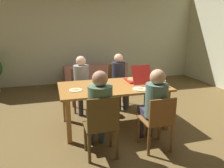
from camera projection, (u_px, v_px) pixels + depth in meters
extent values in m
plane|color=brown|center=(113.00, 125.00, 4.12)|extent=(20.00, 20.00, 0.00)
cube|color=beige|center=(84.00, 36.00, 6.86)|extent=(7.64, 0.12, 2.95)
cube|color=#A1682B|center=(114.00, 87.00, 3.92)|extent=(1.94, 1.07, 0.04)
cube|color=#A76F36|center=(69.00, 122.00, 3.40)|extent=(0.08, 0.08, 0.74)
cube|color=#A76F36|center=(167.00, 110.00, 3.86)|extent=(0.08, 0.08, 0.74)
cube|color=#A76F36|center=(65.00, 103.00, 4.19)|extent=(0.08, 0.08, 0.74)
cube|color=#A76F36|center=(146.00, 96.00, 4.65)|extent=(0.08, 0.08, 0.74)
cylinder|color=brown|center=(86.00, 137.00, 3.22)|extent=(0.05, 0.05, 0.45)
cylinder|color=brown|center=(111.00, 133.00, 3.33)|extent=(0.05, 0.05, 0.45)
cylinder|color=brown|center=(89.00, 148.00, 2.92)|extent=(0.05, 0.05, 0.45)
cylinder|color=brown|center=(117.00, 144.00, 3.03)|extent=(0.05, 0.05, 0.45)
cube|color=brown|center=(101.00, 126.00, 3.06)|extent=(0.46, 0.39, 0.02)
cube|color=brown|center=(103.00, 115.00, 2.84)|extent=(0.44, 0.03, 0.46)
cylinder|color=#30444E|center=(91.00, 130.00, 3.40)|extent=(0.10, 0.10, 0.47)
cylinder|color=#30444E|center=(101.00, 129.00, 3.45)|extent=(0.10, 0.10, 0.47)
cube|color=#30444E|center=(98.00, 117.00, 3.21)|extent=(0.31, 0.34, 0.11)
cylinder|color=#4E6F52|center=(100.00, 104.00, 2.98)|extent=(0.34, 0.34, 0.53)
sphere|color=#A9785D|center=(100.00, 79.00, 2.88)|extent=(0.22, 0.22, 0.22)
cylinder|color=brown|center=(128.00, 98.00, 4.91)|extent=(0.04, 0.04, 0.45)
cylinder|color=brown|center=(113.00, 100.00, 4.81)|extent=(0.04, 0.04, 0.45)
cylinder|color=brown|center=(123.00, 94.00, 5.23)|extent=(0.04, 0.04, 0.45)
cylinder|color=brown|center=(109.00, 95.00, 5.14)|extent=(0.04, 0.04, 0.45)
cube|color=brown|center=(118.00, 87.00, 4.96)|extent=(0.42, 0.41, 0.02)
cube|color=brown|center=(116.00, 74.00, 5.07)|extent=(0.40, 0.03, 0.50)
cylinder|color=#2D3746|center=(125.00, 100.00, 4.77)|extent=(0.10, 0.10, 0.47)
cylinder|color=#2D3746|center=(119.00, 101.00, 4.73)|extent=(0.10, 0.10, 0.47)
cube|color=#2D3746|center=(120.00, 86.00, 4.80)|extent=(0.27, 0.30, 0.11)
cylinder|color=#262B39|center=(118.00, 73.00, 4.88)|extent=(0.30, 0.30, 0.51)
sphere|color=beige|center=(119.00, 58.00, 4.79)|extent=(0.20, 0.20, 0.20)
cylinder|color=#58321A|center=(92.00, 102.00, 4.68)|extent=(0.04, 0.04, 0.45)
cylinder|color=#58321A|center=(75.00, 104.00, 4.58)|extent=(0.04, 0.04, 0.45)
cylinder|color=#58321A|center=(89.00, 96.00, 5.03)|extent=(0.04, 0.04, 0.45)
cylinder|color=#58321A|center=(73.00, 98.00, 4.94)|extent=(0.04, 0.04, 0.45)
cube|color=#58321A|center=(82.00, 90.00, 4.74)|extent=(0.43, 0.44, 0.02)
cube|color=#58321A|center=(80.00, 78.00, 4.88)|extent=(0.41, 0.03, 0.43)
cylinder|color=#2F3040|center=(89.00, 104.00, 4.51)|extent=(0.10, 0.10, 0.47)
cylinder|color=#2F3040|center=(81.00, 105.00, 4.47)|extent=(0.10, 0.10, 0.47)
cube|color=#2F3040|center=(83.00, 89.00, 4.56)|extent=(0.30, 0.36, 0.11)
cylinder|color=gray|center=(81.00, 76.00, 4.66)|extent=(0.33, 0.33, 0.48)
sphere|color=beige|center=(81.00, 61.00, 4.57)|extent=(0.21, 0.21, 0.21)
cylinder|color=brown|center=(138.00, 130.00, 3.45)|extent=(0.04, 0.04, 0.45)
cylinder|color=brown|center=(159.00, 127.00, 3.54)|extent=(0.04, 0.04, 0.45)
cylinder|color=brown|center=(149.00, 142.00, 3.10)|extent=(0.04, 0.04, 0.45)
cylinder|color=brown|center=(172.00, 138.00, 3.19)|extent=(0.04, 0.04, 0.45)
cube|color=brown|center=(155.00, 120.00, 3.26)|extent=(0.43, 0.44, 0.02)
cube|color=brown|center=(163.00, 112.00, 3.01)|extent=(0.41, 0.03, 0.39)
cylinder|color=#302D3B|center=(141.00, 124.00, 3.61)|extent=(0.10, 0.10, 0.47)
cylinder|color=#302D3B|center=(150.00, 123.00, 3.65)|extent=(0.10, 0.10, 0.47)
cube|color=#302D3B|center=(150.00, 112.00, 3.41)|extent=(0.30, 0.35, 0.11)
cylinder|color=#4A6C5F|center=(156.00, 100.00, 3.18)|extent=(0.33, 0.33, 0.50)
sphere|color=tan|center=(158.00, 77.00, 3.08)|extent=(0.22, 0.22, 0.22)
cube|color=red|center=(136.00, 80.00, 4.23)|extent=(0.37, 0.37, 0.03)
cylinder|color=#C28347|center=(136.00, 79.00, 4.23)|extent=(0.33, 0.33, 0.01)
cube|color=red|center=(142.00, 75.00, 3.92)|extent=(0.37, 0.21, 0.32)
cylinder|color=white|center=(76.00, 90.00, 3.63)|extent=(0.22, 0.22, 0.01)
cone|color=gold|center=(75.00, 89.00, 3.62)|extent=(0.13, 0.13, 0.02)
cylinder|color=white|center=(140.00, 89.00, 3.69)|extent=(0.26, 0.26, 0.01)
cone|color=gold|center=(140.00, 88.00, 3.69)|extent=(0.12, 0.12, 0.02)
cylinder|color=#E1C168|center=(157.00, 80.00, 4.03)|extent=(0.06, 0.06, 0.14)
cylinder|color=#E2C45B|center=(164.00, 84.00, 3.83)|extent=(0.07, 0.07, 0.11)
cube|color=#986258|center=(95.00, 79.00, 6.64)|extent=(1.83, 0.85, 0.42)
cube|color=#986258|center=(97.00, 70.00, 6.22)|extent=(1.83, 0.16, 0.32)
cube|color=#986258|center=(67.00, 71.00, 6.34)|extent=(0.20, 0.81, 0.18)
cube|color=#986258|center=(120.00, 68.00, 6.78)|extent=(0.20, 0.81, 0.18)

